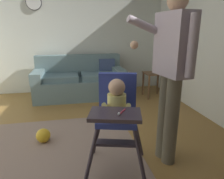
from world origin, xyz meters
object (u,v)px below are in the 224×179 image
object	(u,v)px
adult_standing	(171,72)
sippy_cup	(156,70)
wall_clock	(34,2)
couch	(80,81)
side_table	(154,79)
toy_ball	(43,135)
high_chair	(117,108)

from	to	relation	value
adult_standing	sippy_cup	xyz separation A→B (m)	(0.77, 2.11, -0.40)
sippy_cup	wall_clock	xyz separation A→B (m)	(-2.42, 0.82, 1.36)
couch	side_table	xyz separation A→B (m)	(1.52, -0.35, 0.05)
sippy_cup	toy_ball	bearing A→B (deg)	-145.05
toy_ball	sippy_cup	xyz separation A→B (m)	(2.12, 1.48, 0.48)
side_table	wall_clock	size ratio (longest dim) A/B	1.64
high_chair	sippy_cup	size ratio (longest dim) A/B	9.74
high_chair	toy_ball	size ratio (longest dim) A/B	5.50
adult_standing	couch	bearing A→B (deg)	-80.82
adult_standing	high_chair	bearing A→B (deg)	-0.55
sippy_cup	wall_clock	bearing A→B (deg)	161.20
adult_standing	wall_clock	xyz separation A→B (m)	(-1.65, 2.93, 0.96)
couch	side_table	size ratio (longest dim) A/B	3.54
side_table	couch	bearing A→B (deg)	167.17
wall_clock	high_chair	bearing A→B (deg)	-70.17
high_chair	wall_clock	distance (m)	3.44
couch	sippy_cup	bearing A→B (deg)	77.48
couch	sippy_cup	xyz separation A→B (m)	(1.56, -0.35, 0.24)
high_chair	toy_ball	bearing A→B (deg)	-116.48
couch	adult_standing	bearing A→B (deg)	17.82
couch	side_table	world-z (taller)	couch
side_table	sippy_cup	bearing A→B (deg)	0.00
toy_ball	side_table	xyz separation A→B (m)	(2.08, 1.48, 0.29)
high_chair	adult_standing	bearing A→B (deg)	113.37
side_table	high_chair	bearing A→B (deg)	-120.63
couch	high_chair	world-z (taller)	high_chair
adult_standing	wall_clock	world-z (taller)	wall_clock
sippy_cup	couch	bearing A→B (deg)	167.48
adult_standing	toy_ball	distance (m)	1.73
adult_standing	toy_ball	xyz separation A→B (m)	(-1.35, 0.62, -0.88)
couch	sippy_cup	world-z (taller)	couch
high_chair	sippy_cup	xyz separation A→B (m)	(1.33, 2.19, -0.10)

